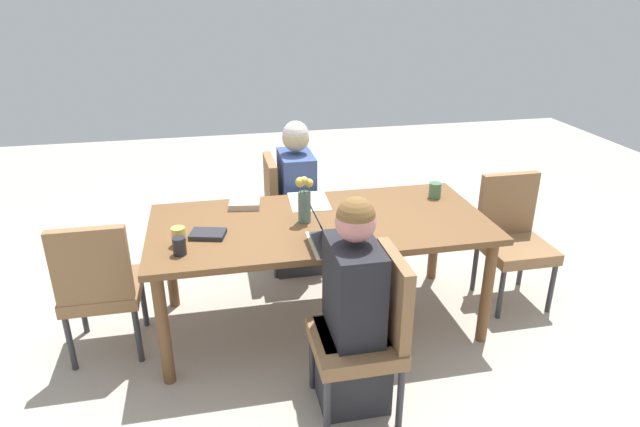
{
  "coord_description": "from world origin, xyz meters",
  "views": [
    {
      "loc": [
        -0.64,
        -3.05,
        2.13
      ],
      "look_at": [
        0.0,
        0.0,
        0.8
      ],
      "focal_mm": 30.66,
      "sensor_mm": 36.0,
      "label": 1
    }
  ],
  "objects_px": {
    "chair_far_left_mid": "(286,208)",
    "coffee_mug_near_left": "(435,190)",
    "chair_head_left_right_near": "(99,283)",
    "flower_vase": "(304,199)",
    "dining_table": "(320,231)",
    "coffee_mug_near_right": "(179,246)",
    "book_blue_cover": "(245,204)",
    "coffee_mug_centre_left": "(179,236)",
    "laptop_near_left_near": "(330,238)",
    "chair_head_right_left_far": "(512,233)",
    "book_red_cover": "(208,234)",
    "chair_near_left_near": "(370,327)",
    "person_near_left_near": "(353,318)",
    "person_far_left_mid": "(297,207)"
  },
  "relations": [
    {
      "from": "flower_vase",
      "to": "coffee_mug_near_right",
      "type": "bearing_deg",
      "value": -158.81
    },
    {
      "from": "coffee_mug_near_right",
      "to": "coffee_mug_centre_left",
      "type": "height_order",
      "value": "coffee_mug_centre_left"
    },
    {
      "from": "chair_head_left_right_near",
      "to": "flower_vase",
      "type": "height_order",
      "value": "flower_vase"
    },
    {
      "from": "chair_near_left_near",
      "to": "dining_table",
      "type": "bearing_deg",
      "value": 96.25
    },
    {
      "from": "flower_vase",
      "to": "coffee_mug_near_right",
      "type": "distance_m",
      "value": 0.81
    },
    {
      "from": "chair_far_left_mid",
      "to": "coffee_mug_centre_left",
      "type": "xyz_separation_m",
      "value": [
        -0.76,
        -1.01,
        0.3
      ]
    },
    {
      "from": "flower_vase",
      "to": "book_red_cover",
      "type": "relative_size",
      "value": 1.51
    },
    {
      "from": "chair_near_left_near",
      "to": "book_blue_cover",
      "type": "height_order",
      "value": "chair_near_left_near"
    },
    {
      "from": "coffee_mug_near_right",
      "to": "book_red_cover",
      "type": "relative_size",
      "value": 0.5
    },
    {
      "from": "person_far_left_mid",
      "to": "person_near_left_near",
      "type": "bearing_deg",
      "value": -88.76
    },
    {
      "from": "chair_far_left_mid",
      "to": "book_red_cover",
      "type": "distance_m",
      "value": 1.13
    },
    {
      "from": "book_red_cover",
      "to": "coffee_mug_centre_left",
      "type": "bearing_deg",
      "value": -138.29
    },
    {
      "from": "laptop_near_left_near",
      "to": "person_far_left_mid",
      "type": "bearing_deg",
      "value": 90.16
    },
    {
      "from": "person_near_left_near",
      "to": "book_blue_cover",
      "type": "bearing_deg",
      "value": 112.99
    },
    {
      "from": "coffee_mug_centre_left",
      "to": "book_red_cover",
      "type": "distance_m",
      "value": 0.18
    },
    {
      "from": "person_far_left_mid",
      "to": "book_red_cover",
      "type": "bearing_deg",
      "value": -127.86
    },
    {
      "from": "chair_near_left_near",
      "to": "coffee_mug_near_left",
      "type": "xyz_separation_m",
      "value": [
        0.77,
        1.05,
        0.3
      ]
    },
    {
      "from": "coffee_mug_near_right",
      "to": "book_blue_cover",
      "type": "height_order",
      "value": "coffee_mug_near_right"
    },
    {
      "from": "chair_near_left_near",
      "to": "person_far_left_mid",
      "type": "relative_size",
      "value": 0.75
    },
    {
      "from": "chair_near_left_near",
      "to": "person_near_left_near",
      "type": "distance_m",
      "value": 0.1
    },
    {
      "from": "chair_head_right_left_far",
      "to": "coffee_mug_near_left",
      "type": "xyz_separation_m",
      "value": [
        -0.53,
        0.17,
        0.3
      ]
    },
    {
      "from": "person_far_left_mid",
      "to": "chair_head_right_left_far",
      "type": "xyz_separation_m",
      "value": [
        1.41,
        -0.72,
        -0.03
      ]
    },
    {
      "from": "chair_far_left_mid",
      "to": "coffee_mug_near_left",
      "type": "height_order",
      "value": "chair_far_left_mid"
    },
    {
      "from": "person_near_left_near",
      "to": "chair_far_left_mid",
      "type": "bearing_deg",
      "value": 93.86
    },
    {
      "from": "laptop_near_left_near",
      "to": "coffee_mug_near_right",
      "type": "distance_m",
      "value": 0.83
    },
    {
      "from": "dining_table",
      "to": "coffee_mug_near_right",
      "type": "relative_size",
      "value": 21.06
    },
    {
      "from": "dining_table",
      "to": "chair_head_right_left_far",
      "type": "xyz_separation_m",
      "value": [
        1.39,
        0.06,
        -0.17
      ]
    },
    {
      "from": "chair_far_left_mid",
      "to": "coffee_mug_near_left",
      "type": "xyz_separation_m",
      "value": [
        0.95,
        -0.61,
        0.3
      ]
    },
    {
      "from": "chair_near_left_near",
      "to": "coffee_mug_near_right",
      "type": "relative_size",
      "value": 9.02
    },
    {
      "from": "chair_far_left_mid",
      "to": "book_red_cover",
      "type": "height_order",
      "value": "chair_far_left_mid"
    },
    {
      "from": "flower_vase",
      "to": "coffee_mug_near_left",
      "type": "relative_size",
      "value": 2.84
    },
    {
      "from": "person_near_left_near",
      "to": "flower_vase",
      "type": "xyz_separation_m",
      "value": [
        -0.11,
        0.77,
        0.37
      ]
    },
    {
      "from": "chair_head_left_right_near",
      "to": "laptop_near_left_near",
      "type": "xyz_separation_m",
      "value": [
        1.32,
        -0.27,
        0.29
      ]
    },
    {
      "from": "chair_head_right_left_far",
      "to": "coffee_mug_centre_left",
      "type": "xyz_separation_m",
      "value": [
        -2.24,
        -0.22,
        0.3
      ]
    },
    {
      "from": "laptop_near_left_near",
      "to": "book_blue_cover",
      "type": "relative_size",
      "value": 1.6
    },
    {
      "from": "laptop_near_left_near",
      "to": "person_near_left_near",
      "type": "bearing_deg",
      "value": -85.85
    },
    {
      "from": "coffee_mug_near_left",
      "to": "book_blue_cover",
      "type": "relative_size",
      "value": 0.53
    },
    {
      "from": "chair_head_right_left_far",
      "to": "coffee_mug_near_left",
      "type": "bearing_deg",
      "value": 162.6
    },
    {
      "from": "dining_table",
      "to": "chair_near_left_near",
      "type": "height_order",
      "value": "chair_near_left_near"
    },
    {
      "from": "chair_head_right_left_far",
      "to": "flower_vase",
      "type": "height_order",
      "value": "flower_vase"
    },
    {
      "from": "chair_far_left_mid",
      "to": "person_far_left_mid",
      "type": "relative_size",
      "value": 0.75
    },
    {
      "from": "dining_table",
      "to": "chair_far_left_mid",
      "type": "bearing_deg",
      "value": 96.32
    },
    {
      "from": "dining_table",
      "to": "person_far_left_mid",
      "type": "height_order",
      "value": "person_far_left_mid"
    },
    {
      "from": "coffee_mug_near_right",
      "to": "coffee_mug_centre_left",
      "type": "xyz_separation_m",
      "value": [
        -0.01,
        0.12,
        0.0
      ]
    },
    {
      "from": "coffee_mug_centre_left",
      "to": "flower_vase",
      "type": "bearing_deg",
      "value": 12.88
    },
    {
      "from": "flower_vase",
      "to": "coffee_mug_near_right",
      "type": "xyz_separation_m",
      "value": [
        -0.75,
        -0.29,
        -0.11
      ]
    },
    {
      "from": "person_far_left_mid",
      "to": "book_red_cover",
      "type": "height_order",
      "value": "person_far_left_mid"
    },
    {
      "from": "person_far_left_mid",
      "to": "chair_near_left_near",
      "type": "bearing_deg",
      "value": -86.14
    },
    {
      "from": "chair_head_left_right_near",
      "to": "coffee_mug_near_right",
      "type": "bearing_deg",
      "value": -23.27
    },
    {
      "from": "book_blue_cover",
      "to": "dining_table",
      "type": "bearing_deg",
      "value": -26.97
    }
  ]
}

